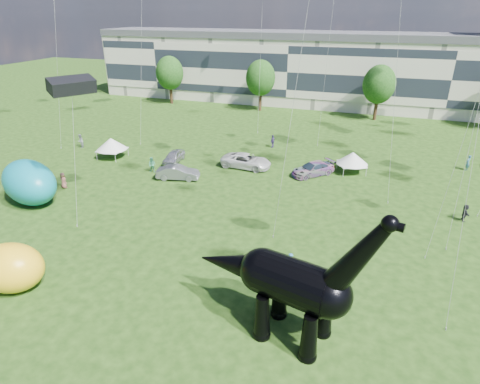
% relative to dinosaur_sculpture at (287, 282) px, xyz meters
% --- Properties ---
extents(ground, '(220.00, 220.00, 0.00)m').
position_rel_dinosaur_sculpture_xyz_m(ground, '(-5.07, -0.81, -3.52)').
color(ground, '#16330C').
rests_on(ground, ground).
extents(terrace_row, '(78.00, 11.00, 12.00)m').
position_rel_dinosaur_sculpture_xyz_m(terrace_row, '(-13.07, 61.19, 2.48)').
color(terrace_row, beige).
rests_on(terrace_row, ground).
extents(tree_far_left, '(5.20, 5.20, 9.44)m').
position_rel_dinosaur_sculpture_xyz_m(tree_far_left, '(-35.07, 52.19, 2.77)').
color(tree_far_left, '#382314').
rests_on(tree_far_left, ground).
extents(tree_mid_left, '(5.20, 5.20, 9.44)m').
position_rel_dinosaur_sculpture_xyz_m(tree_mid_left, '(-17.07, 52.19, 2.77)').
color(tree_mid_left, '#382314').
rests_on(tree_mid_left, ground).
extents(tree_mid_right, '(5.20, 5.20, 9.44)m').
position_rel_dinosaur_sculpture_xyz_m(tree_mid_right, '(2.93, 52.19, 2.77)').
color(tree_mid_right, '#382314').
rests_on(tree_mid_right, ground).
extents(dinosaur_sculpture, '(11.42, 4.44, 9.33)m').
position_rel_dinosaur_sculpture_xyz_m(dinosaur_sculpture, '(0.00, 0.00, 0.00)').
color(dinosaur_sculpture, black).
rests_on(dinosaur_sculpture, ground).
extents(car_silver, '(1.98, 4.23, 1.40)m').
position_rel_dinosaur_sculpture_xyz_m(car_silver, '(-19.21, 22.98, -2.82)').
color(car_silver, silver).
rests_on(car_silver, ground).
extents(car_grey, '(4.88, 2.69, 1.52)m').
position_rel_dinosaur_sculpture_xyz_m(car_grey, '(-16.29, 18.39, -2.76)').
color(car_grey, slate).
rests_on(car_grey, ground).
extents(car_white, '(5.97, 2.98, 1.62)m').
position_rel_dinosaur_sculpture_xyz_m(car_white, '(-10.37, 24.17, -2.71)').
color(car_white, silver).
rests_on(car_white, ground).
extents(car_dark, '(5.02, 5.15, 1.49)m').
position_rel_dinosaur_sculpture_xyz_m(car_dark, '(-2.59, 24.39, -2.78)').
color(car_dark, '#595960').
rests_on(car_dark, ground).
extents(gazebo_near, '(4.53, 4.53, 2.43)m').
position_rel_dinosaur_sculpture_xyz_m(gazebo_near, '(1.40, 26.66, -1.82)').
color(gazebo_near, silver).
rests_on(gazebo_near, ground).
extents(gazebo_left, '(3.70, 3.70, 2.56)m').
position_rel_dinosaur_sculpture_xyz_m(gazebo_left, '(-27.16, 21.86, -1.72)').
color(gazebo_left, silver).
rests_on(gazebo_left, ground).
extents(inflatable_teal, '(7.80, 6.37, 4.21)m').
position_rel_dinosaur_sculpture_xyz_m(inflatable_teal, '(-26.82, 8.63, -1.42)').
color(inflatable_teal, '#0C7F93').
rests_on(inflatable_teal, ground).
extents(inflatable_yellow, '(4.92, 4.17, 3.31)m').
position_rel_dinosaur_sculpture_xyz_m(inflatable_yellow, '(-17.85, -2.05, -1.87)').
color(inflatable_yellow, yellow).
rests_on(inflatable_yellow, ground).
extents(visitors, '(48.39, 42.07, 1.87)m').
position_rel_dinosaur_sculpture_xyz_m(visitors, '(-10.18, 14.50, -2.64)').
color(visitors, gray).
rests_on(visitors, ground).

